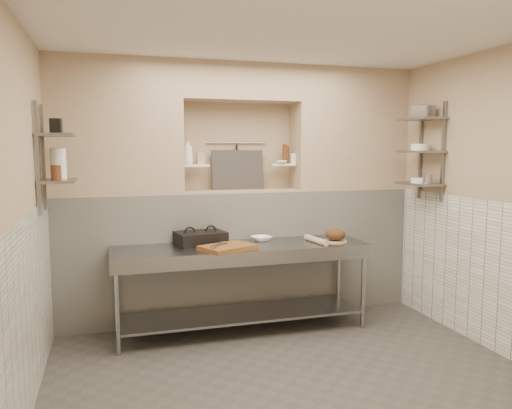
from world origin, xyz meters
name	(u,v)px	position (x,y,z in m)	size (l,w,h in m)	color
floor	(295,385)	(0.00, 0.00, -0.05)	(4.00, 3.90, 0.10)	#46433E
ceiling	(298,20)	(0.00, 0.00, 2.85)	(4.00, 3.90, 0.10)	silver
wall_left	(11,221)	(-2.05, 0.00, 1.40)	(0.10, 3.90, 2.80)	tan
wall_right	(509,202)	(2.05, 0.00, 1.40)	(0.10, 3.90, 2.80)	tan
wall_back	(235,190)	(0.00, 2.00, 1.40)	(4.00, 0.10, 2.80)	tan
wall_front	(475,268)	(0.00, -2.00, 1.40)	(4.00, 0.10, 2.80)	tan
backwall_lower	(240,253)	(0.00, 1.75, 0.70)	(4.00, 0.40, 1.40)	white
alcove_sill	(240,191)	(0.00, 1.75, 1.41)	(1.30, 0.40, 0.02)	tan
backwall_pillar_left	(116,127)	(-1.33, 1.75, 2.10)	(1.35, 0.40, 1.40)	tan
backwall_pillar_right	(348,130)	(1.33, 1.75, 2.10)	(1.35, 0.40, 1.40)	tan
backwall_header	(240,83)	(0.00, 1.75, 2.60)	(1.30, 0.40, 0.40)	tan
wainscot_left	(26,321)	(-1.99, 0.00, 0.70)	(0.02, 3.90, 1.40)	white
wainscot_right	(499,278)	(1.99, 0.00, 0.70)	(0.02, 3.90, 1.40)	white
alcove_shelf_left	(196,165)	(-0.50, 1.75, 1.70)	(0.28, 0.16, 0.03)	white
alcove_shelf_right	(282,165)	(0.50, 1.75, 1.70)	(0.28, 0.16, 0.03)	white
utensil_rail	(236,143)	(0.00, 1.92, 1.95)	(0.02, 0.02, 0.70)	gray
hanging_steel	(237,158)	(0.00, 1.90, 1.78)	(0.02, 0.02, 0.30)	black
splash_panel	(238,170)	(0.00, 1.85, 1.64)	(0.60, 0.02, 0.45)	#383330
shelf_rail_left_a	(43,158)	(-1.98, 1.25, 1.80)	(0.03, 0.03, 0.95)	slate
shelf_rail_left_b	(37,159)	(-1.98, 0.85, 1.80)	(0.03, 0.03, 0.95)	slate
wall_shelf_left_lower	(58,181)	(-1.84, 1.05, 1.60)	(0.30, 0.50, 0.03)	slate
wall_shelf_left_upper	(56,135)	(-1.84, 1.05, 2.00)	(0.30, 0.50, 0.03)	slate
shelf_rail_right_a	(420,151)	(1.98, 1.25, 1.85)	(0.03, 0.03, 1.05)	slate
shelf_rail_right_b	(443,152)	(1.98, 0.85, 1.85)	(0.03, 0.03, 1.05)	slate
wall_shelf_right_lower	(419,184)	(1.84, 1.05, 1.50)	(0.30, 0.50, 0.03)	slate
wall_shelf_right_mid	(421,152)	(1.84, 1.05, 1.85)	(0.30, 0.50, 0.03)	slate
wall_shelf_right_upper	(422,119)	(1.84, 1.05, 2.20)	(0.30, 0.50, 0.03)	slate
prep_table	(242,270)	(-0.13, 1.18, 0.64)	(2.60, 0.70, 0.90)	gray
panini_press	(200,238)	(-0.53, 1.37, 0.97)	(0.54, 0.43, 0.13)	black
cutting_board	(228,247)	(-0.32, 1.03, 0.92)	(0.50, 0.35, 0.04)	brown
knife_blade	(219,245)	(-0.40, 1.04, 0.95)	(0.23, 0.03, 0.01)	gray
tongs	(217,245)	(-0.43, 1.01, 0.96)	(0.03, 0.03, 0.29)	gray
mixing_bowl	(261,239)	(0.14, 1.38, 0.93)	(0.21, 0.21, 0.05)	white
rolling_pin	(316,240)	(0.65, 1.10, 0.93)	(0.06, 0.06, 0.40)	tan
bread_board	(335,241)	(0.87, 1.11, 0.91)	(0.25, 0.25, 0.01)	tan
bread_loaf	(335,234)	(0.87, 1.11, 0.98)	(0.21, 0.21, 0.13)	#4C2D19
bottle_soap	(188,152)	(-0.58, 1.73, 1.85)	(0.11, 0.11, 0.27)	white
jar_alcove	(201,159)	(-0.44, 1.79, 1.77)	(0.08, 0.08, 0.12)	tan
bowl_alcove	(281,162)	(0.47, 1.69, 1.73)	(0.12, 0.12, 0.04)	white
condiment_a	(287,154)	(0.56, 1.79, 1.81)	(0.06, 0.06, 0.20)	#512816
condiment_b	(285,154)	(0.54, 1.78, 1.82)	(0.06, 0.06, 0.22)	#512816
condiment_c	(294,158)	(0.63, 1.74, 1.77)	(0.07, 0.07, 0.12)	white
jug_left	(58,164)	(-1.84, 1.15, 1.75)	(0.14, 0.14, 0.27)	white
jar_left	(56,173)	(-1.84, 0.90, 1.68)	(0.09, 0.09, 0.13)	#512816
box_left_upper	(56,126)	(-1.84, 1.09, 2.08)	(0.09, 0.09, 0.13)	black
bowl_right	(420,180)	(1.84, 1.05, 1.54)	(0.18, 0.18, 0.05)	white
canister_right	(427,179)	(1.84, 0.91, 1.56)	(0.10, 0.10, 0.10)	gray
bowl_right_mid	(420,147)	(1.84, 1.07, 1.90)	(0.19, 0.19, 0.07)	white
basket_right	(423,112)	(1.84, 1.03, 2.27)	(0.16, 0.20, 0.12)	gray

